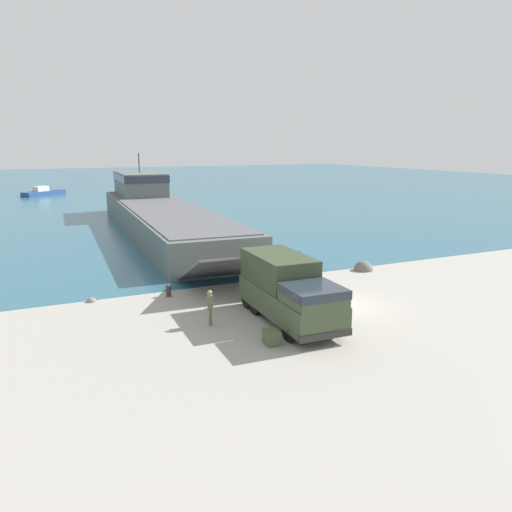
{
  "coord_description": "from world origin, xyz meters",
  "views": [
    {
      "loc": [
        -15.71,
        -21.99,
        8.75
      ],
      "look_at": [
        -3.5,
        4.24,
        2.32
      ],
      "focal_mm": 35.0,
      "sensor_mm": 36.0,
      "label": 1
    }
  ],
  "objects_px": {
    "landing_craft": "(157,210)",
    "moored_boat_a": "(43,192)",
    "soldier_on_ramp": "(210,305)",
    "mooring_bollard": "(168,290)",
    "military_truck": "(288,289)",
    "cargo_crate": "(272,337)"
  },
  "relations": [
    {
      "from": "landing_craft",
      "to": "military_truck",
      "type": "height_order",
      "value": "landing_craft"
    },
    {
      "from": "cargo_crate",
      "to": "mooring_bollard",
      "type": "bearing_deg",
      "value": 104.0
    },
    {
      "from": "military_truck",
      "to": "moored_boat_a",
      "type": "height_order",
      "value": "military_truck"
    },
    {
      "from": "landing_craft",
      "to": "moored_boat_a",
      "type": "distance_m",
      "value": 45.26
    },
    {
      "from": "landing_craft",
      "to": "mooring_bollard",
      "type": "xyz_separation_m",
      "value": [
        -5.69,
        -25.2,
        -1.54
      ]
    },
    {
      "from": "landing_craft",
      "to": "soldier_on_ramp",
      "type": "relative_size",
      "value": 25.04
    },
    {
      "from": "landing_craft",
      "to": "mooring_bollard",
      "type": "relative_size",
      "value": 60.6
    },
    {
      "from": "mooring_bollard",
      "to": "military_truck",
      "type": "bearing_deg",
      "value": -56.84
    },
    {
      "from": "landing_craft",
      "to": "soldier_on_ramp",
      "type": "xyz_separation_m",
      "value": [
        -5.09,
        -30.8,
        -0.89
      ]
    },
    {
      "from": "mooring_bollard",
      "to": "cargo_crate",
      "type": "bearing_deg",
      "value": -76.0
    },
    {
      "from": "military_truck",
      "to": "cargo_crate",
      "type": "relative_size",
      "value": 9.63
    },
    {
      "from": "landing_craft",
      "to": "soldier_on_ramp",
      "type": "bearing_deg",
      "value": -96.32
    },
    {
      "from": "soldier_on_ramp",
      "to": "mooring_bollard",
      "type": "xyz_separation_m",
      "value": [
        -0.6,
        5.6,
        -0.65
      ]
    },
    {
      "from": "cargo_crate",
      "to": "military_truck",
      "type": "bearing_deg",
      "value": 48.13
    },
    {
      "from": "moored_boat_a",
      "to": "cargo_crate",
      "type": "bearing_deg",
      "value": -34.6
    },
    {
      "from": "soldier_on_ramp",
      "to": "cargo_crate",
      "type": "xyz_separation_m",
      "value": [
        1.66,
        -3.48,
        -0.73
      ]
    },
    {
      "from": "military_truck",
      "to": "mooring_bollard",
      "type": "relative_size",
      "value": 10.1
    },
    {
      "from": "moored_boat_a",
      "to": "soldier_on_ramp",
      "type": "bearing_deg",
      "value": -35.65
    },
    {
      "from": "moored_boat_a",
      "to": "landing_craft",
      "type": "bearing_deg",
      "value": -26.79
    },
    {
      "from": "soldier_on_ramp",
      "to": "moored_boat_a",
      "type": "height_order",
      "value": "soldier_on_ramp"
    },
    {
      "from": "soldier_on_ramp",
      "to": "moored_boat_a",
      "type": "relative_size",
      "value": 0.23
    },
    {
      "from": "mooring_bollard",
      "to": "cargo_crate",
      "type": "distance_m",
      "value": 9.35
    }
  ]
}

